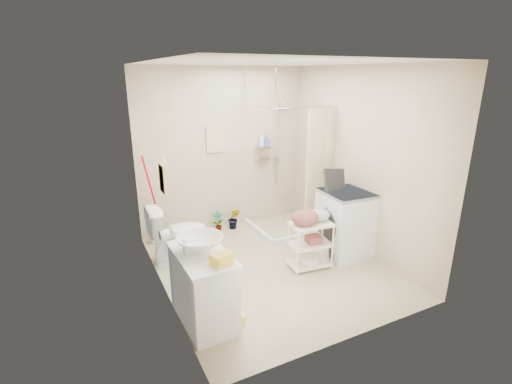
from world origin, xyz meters
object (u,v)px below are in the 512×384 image
(toilet, at_px, (178,233))
(laundry_rack, at_px, (310,241))
(washing_machine, at_px, (346,223))
(vanity, at_px, (203,287))

(toilet, height_order, laundry_rack, toilet)
(toilet, distance_m, washing_machine, 2.35)
(vanity, relative_size, laundry_rack, 1.17)
(toilet, height_order, washing_machine, washing_machine)
(vanity, distance_m, laundry_rack, 1.69)
(vanity, relative_size, washing_machine, 0.94)
(vanity, xyz_separation_m, toilet, (0.12, 1.42, 0.01))
(toilet, xyz_separation_m, laundry_rack, (1.51, -0.97, -0.02))
(vanity, relative_size, toilet, 1.10)
(washing_machine, bearing_deg, toilet, 161.73)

